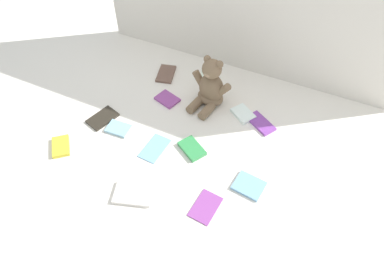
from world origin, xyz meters
TOP-DOWN VIEW (x-y plane):
  - ground_plane at (0.00, 0.00)m, footprint 3.20×3.20m
  - teddy_bear at (-0.04, 0.16)m, footprint 0.20×0.19m
  - book_case_0 at (-0.23, 0.09)m, footprint 0.12×0.10m
  - book_case_1 at (-0.11, 0.32)m, footprint 0.12×0.12m
  - book_case_2 at (0.16, -0.34)m, footprint 0.09×0.13m
  - book_case_3 at (-0.11, -0.41)m, footprint 0.16×0.13m
  - book_case_4 at (0.00, -0.13)m, footprint 0.13×0.12m
  - book_case_5 at (-0.49, -0.35)m, footprint 0.12×0.12m
  - book_case_6 at (0.12, 0.15)m, footprint 0.12×0.11m
  - book_case_7 at (0.27, -0.20)m, footprint 0.12×0.10m
  - book_case_8 at (-0.33, -0.16)m, footprint 0.10×0.08m
  - book_case_9 at (-0.43, -0.14)m, footprint 0.11×0.15m
  - book_case_10 at (0.21, 0.13)m, footprint 0.15×0.12m
  - book_case_11 at (-0.32, 0.24)m, footprint 0.11×0.14m
  - book_case_12 at (-0.14, -0.19)m, footprint 0.09×0.14m

SIDE VIEW (x-z plane):
  - ground_plane at x=0.00m, z-range 0.00..0.00m
  - book_case_12 at x=-0.14m, z-range 0.00..0.01m
  - book_case_2 at x=0.16m, z-range 0.00..0.01m
  - book_case_9 at x=-0.43m, z-range 0.00..0.01m
  - book_case_1 at x=-0.11m, z-range 0.00..0.01m
  - book_case_10 at x=0.21m, z-range 0.00..0.01m
  - book_case_7 at x=0.27m, z-range 0.00..0.01m
  - book_case_8 at x=-0.33m, z-range 0.00..0.01m
  - book_case_0 at x=-0.23m, z-range 0.00..0.01m
  - book_case_11 at x=-0.32m, z-range 0.00..0.01m
  - book_case_3 at x=-0.11m, z-range 0.00..0.01m
  - book_case_6 at x=0.12m, z-range 0.00..0.02m
  - book_case_5 at x=-0.49m, z-range 0.00..0.02m
  - book_case_4 at x=0.00m, z-range 0.00..0.02m
  - teddy_bear at x=-0.04m, z-range -0.03..0.21m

